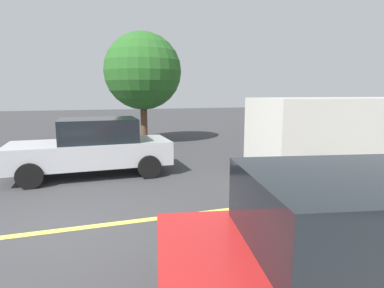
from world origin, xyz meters
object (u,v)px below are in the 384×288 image
at_px(white_van, 344,131).
at_px(car_silver_behind_van, 93,147).
at_px(tree_left_verge, 143,71).
at_px(car_red_near_curb, 362,259).

distance_m(white_van, car_silver_behind_van, 7.08).
xyz_separation_m(white_van, tree_left_verge, (-4.34, 7.75, 2.03)).
relative_size(car_silver_behind_van, tree_left_verge, 0.87).
relative_size(white_van, car_red_near_curb, 1.27).
xyz_separation_m(white_van, car_silver_behind_van, (-6.70, 2.25, -0.45)).
bearing_deg(white_van, tree_left_verge, 119.26).
height_order(car_red_near_curb, tree_left_verge, tree_left_verge).
relative_size(car_red_near_curb, tree_left_verge, 0.82).
distance_m(white_van, tree_left_verge, 9.11).
xyz_separation_m(car_red_near_curb, tree_left_verge, (0.08, 12.66, 2.48)).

